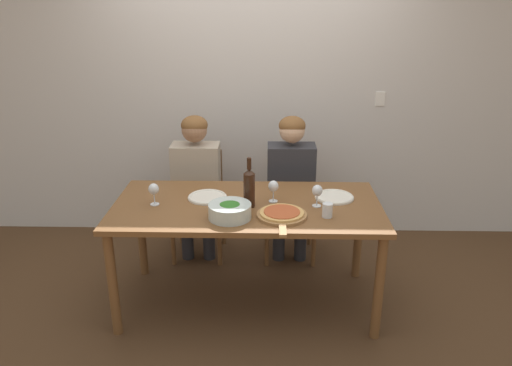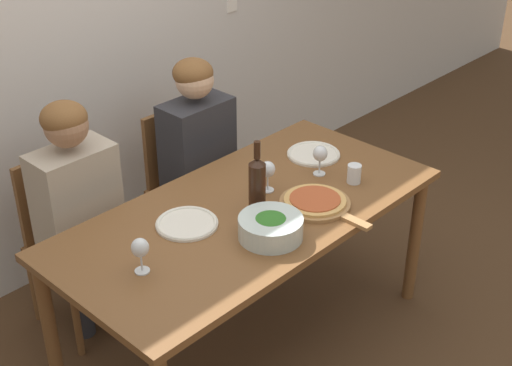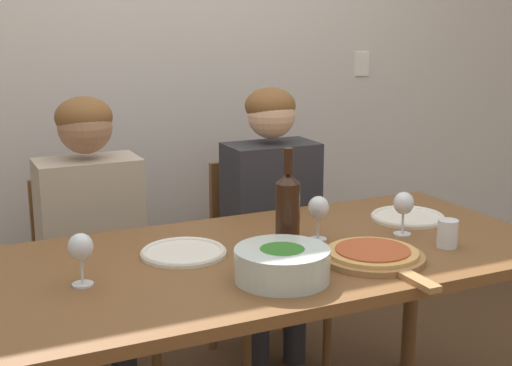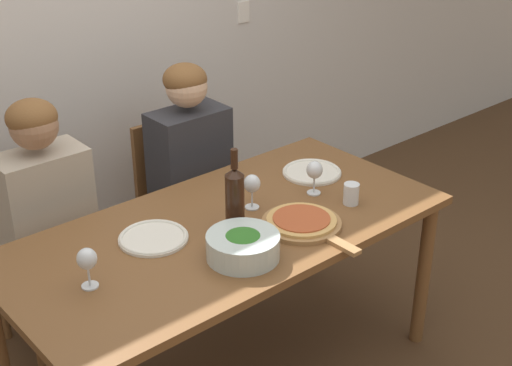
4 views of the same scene
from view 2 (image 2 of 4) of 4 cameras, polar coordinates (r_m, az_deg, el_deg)
name	(u,v)px [view 2 (image 2 of 4)]	position (r m, az deg, el deg)	size (l,w,h in m)	color
ground_plane	(249,340)	(3.63, -0.55, -12.44)	(40.00, 40.00, 0.00)	#4C331E
back_wall	(74,24)	(3.82, -14.35, 12.24)	(10.00, 0.06, 2.70)	silver
dining_table	(248,224)	(3.21, -0.61, -3.31)	(1.80, 0.88, 0.77)	brown
chair_left	(72,236)	(3.63, -14.49, -4.12)	(0.42, 0.42, 0.87)	brown
chair_right	(188,181)	(4.01, -5.44, 0.17)	(0.42, 0.42, 0.87)	brown
person_woman	(78,200)	(3.42, -14.02, -1.29)	(0.47, 0.51, 1.21)	#28282D
person_man	(200,146)	(3.82, -4.54, 2.94)	(0.47, 0.51, 1.21)	#28282D
wine_bottle	(257,183)	(3.09, 0.09, -0.03)	(0.08, 0.08, 0.34)	black
broccoli_bowl	(271,227)	(2.95, 1.18, -3.56)	(0.27, 0.27, 0.10)	silver
dinner_plate_left	(187,223)	(3.06, -5.55, -3.23)	(0.27, 0.27, 0.02)	silver
dinner_plate_right	(314,154)	(3.63, 4.63, 2.35)	(0.27, 0.27, 0.02)	silver
pizza_on_board	(316,202)	(3.19, 4.85, -1.56)	(0.32, 0.46, 0.04)	#9E7042
wine_glass_left	(140,249)	(2.76, -9.25, -5.26)	(0.07, 0.07, 0.15)	silver
wine_glass_right	(320,155)	(3.41, 5.15, 2.25)	(0.07, 0.07, 0.15)	silver
wine_glass_centre	(268,171)	(3.25, 0.94, 0.99)	(0.07, 0.07, 0.15)	silver
water_tumbler	(354,174)	(3.38, 7.86, 0.74)	(0.07, 0.07, 0.09)	silver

